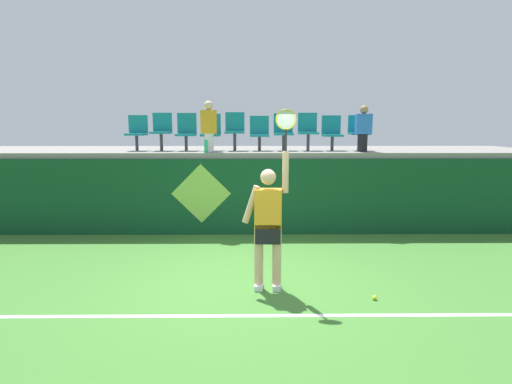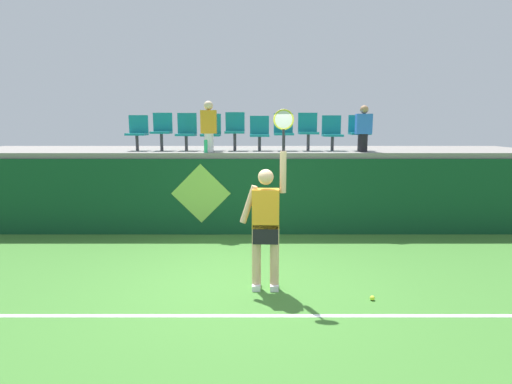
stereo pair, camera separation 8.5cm
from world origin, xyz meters
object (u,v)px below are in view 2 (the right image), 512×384
at_px(stadium_chair_8, 333,132).
at_px(stadium_chair_4, 236,129).
at_px(stadium_chair_1, 163,129).
at_px(stadium_chair_9, 360,131).
at_px(spectator_0, 365,128).
at_px(tennis_ball, 374,298).
at_px(stadium_chair_3, 212,131).
at_px(stadium_chair_6, 285,130).
at_px(tennis_player, 267,222).
at_px(stadium_chair_5, 261,132).
at_px(stadium_chair_0, 139,131).
at_px(stadium_chair_7, 309,130).
at_px(stadium_chair_2, 188,131).
at_px(spectator_1, 210,125).
at_px(water_bottle, 207,146).

bearing_deg(stadium_chair_8, stadium_chair_4, -179.97).
bearing_deg(stadium_chair_1, stadium_chair_9, -0.04).
relative_size(stadium_chair_1, spectator_0, 0.86).
xyz_separation_m(tennis_ball, stadium_chair_3, (-2.61, 4.32, 2.17)).
distance_m(stadium_chair_3, stadium_chair_6, 1.67).
bearing_deg(tennis_player, spectator_0, 57.54).
distance_m(tennis_player, stadium_chair_4, 4.15).
bearing_deg(stadium_chair_5, stadium_chair_0, -179.96).
distance_m(stadium_chair_0, stadium_chair_4, 2.23).
distance_m(stadium_chair_4, stadium_chair_5, 0.57).
relative_size(tennis_ball, stadium_chair_1, 0.08).
bearing_deg(stadium_chair_1, stadium_chair_0, -179.91).
xyz_separation_m(stadium_chair_7, spectator_0, (1.17, -0.42, 0.04)).
relative_size(stadium_chair_3, stadium_chair_5, 1.06).
bearing_deg(tennis_player, stadium_chair_2, 113.94).
bearing_deg(stadium_chair_5, tennis_ball, -70.84).
bearing_deg(tennis_ball, stadium_chair_9, 79.76).
bearing_deg(stadium_chair_2, spectator_1, -38.85).
bearing_deg(stadium_chair_3, stadium_chair_7, -0.09).
distance_m(stadium_chair_5, stadium_chair_9, 2.28).
height_order(stadium_chair_4, stadium_chair_6, stadium_chair_4).
bearing_deg(spectator_0, stadium_chair_6, 166.26).
bearing_deg(stadium_chair_2, stadium_chair_3, -0.08).
height_order(stadium_chair_0, stadium_chair_6, stadium_chair_6).
bearing_deg(stadium_chair_8, stadium_chair_2, 179.93).
bearing_deg(stadium_chair_6, stadium_chair_1, -179.94).
height_order(tennis_ball, stadium_chair_4, stadium_chair_4).
xyz_separation_m(stadium_chair_6, spectator_1, (-1.67, -0.45, 0.11)).
bearing_deg(stadium_chair_3, stadium_chair_9, -0.13).
distance_m(stadium_chair_4, stadium_chair_8, 2.23).
xyz_separation_m(stadium_chair_0, spectator_1, (1.69, -0.45, 0.13)).
distance_m(tennis_player, stadium_chair_6, 4.12).
height_order(water_bottle, stadium_chair_0, stadium_chair_0).
bearing_deg(stadium_chair_2, stadium_chair_9, -0.13).
relative_size(stadium_chair_3, spectator_0, 0.83).
bearing_deg(spectator_0, stadium_chair_8, 145.52).
xyz_separation_m(stadium_chair_7, stadium_chair_9, (1.17, -0.00, -0.02)).
distance_m(stadium_chair_1, spectator_1, 1.21).
bearing_deg(stadium_chair_4, spectator_1, -140.86).
height_order(tennis_ball, water_bottle, water_bottle).
distance_m(water_bottle, spectator_1, 0.53).
bearing_deg(stadium_chair_2, tennis_player, -66.06).
bearing_deg(tennis_ball, stadium_chair_8, 87.81).
height_order(water_bottle, stadium_chair_1, stadium_chair_1).
bearing_deg(stadium_chair_4, stadium_chair_3, 179.54).
xyz_separation_m(stadium_chair_0, stadium_chair_4, (2.23, 0.00, 0.05)).
bearing_deg(tennis_ball, stadium_chair_4, 115.56).
bearing_deg(stadium_chair_3, stadium_chair_8, -0.06).
bearing_deg(stadium_chair_4, water_bottle, -128.44).
distance_m(stadium_chair_3, stadium_chair_8, 2.78).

